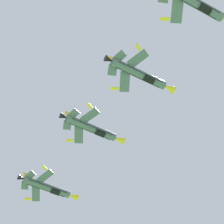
{
  "coord_description": "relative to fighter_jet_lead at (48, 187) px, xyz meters",
  "views": [
    {
      "loc": [
        -1.85,
        -5.03,
        1.84
      ],
      "look_at": [
        -26.54,
        61.19,
        77.14
      ],
      "focal_mm": 80.26,
      "sensor_mm": 36.0,
      "label": 1
    }
  ],
  "objects": [
    {
      "name": "fighter_jet_left_wing",
      "position": [
        17.2,
        -13.85,
        1.38
      ],
      "size": [
        11.97,
        13.27,
        4.71
      ],
      "rotation": [
        0.0,
        -0.31,
        5.6
      ],
      "color": "#4C5666"
    },
    {
      "name": "fighter_jet_right_wing",
      "position": [
        32.02,
        -25.56,
        0.23
      ],
      "size": [
        11.91,
        13.27,
        4.88
      ],
      "rotation": [
        0.0,
        -0.36,
        5.6
      ],
      "color": "#4C5666"
    },
    {
      "name": "fighter_jet_left_outer",
      "position": [
        46.05,
        -38.7,
        -1.83
      ],
      "size": [
        11.98,
        13.27,
        4.66
      ],
      "rotation": [
        0.0,
        -0.3,
        5.6
      ],
      "color": "#4C5666"
    },
    {
      "name": "fighter_jet_lead",
      "position": [
        0.0,
        0.0,
        0.0
      ],
      "size": [
        11.87,
        13.27,
        4.97
      ],
      "rotation": [
        0.0,
        -0.38,
        5.6
      ],
      "color": "#4C5666"
    }
  ]
}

